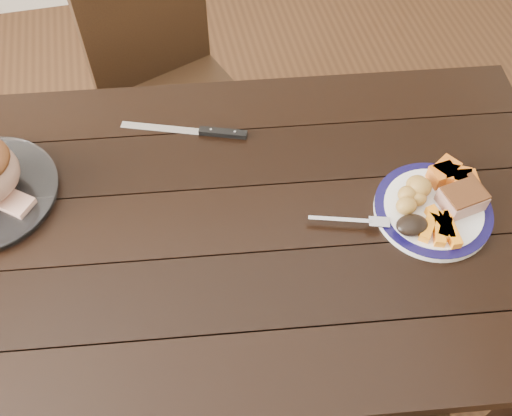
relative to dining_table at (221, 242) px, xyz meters
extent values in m
plane|color=#472B16|center=(0.00, 0.00, -0.66)|extent=(4.00, 4.00, 0.00)
cube|color=black|center=(0.00, 0.00, 0.07)|extent=(1.70, 1.10, 0.04)
cube|color=black|center=(0.76, 0.27, -0.30)|extent=(0.07, 0.07, 0.71)
cube|color=black|center=(-0.02, 0.65, -0.21)|extent=(0.54, 0.54, 0.04)
cube|color=black|center=(-0.09, 0.84, 0.04)|extent=(0.41, 0.18, 0.46)
cube|color=black|center=(0.09, 0.88, -0.44)|extent=(0.04, 0.04, 0.43)
cube|color=black|center=(0.21, 0.54, -0.44)|extent=(0.04, 0.04, 0.43)
cube|color=black|center=(-0.25, 0.76, -0.44)|extent=(0.04, 0.04, 0.43)
cube|color=black|center=(-0.12, 0.42, -0.44)|extent=(0.04, 0.04, 0.43)
cylinder|color=white|center=(0.47, -0.08, 0.10)|extent=(0.26, 0.26, 0.02)
torus|color=#0F0B39|center=(0.47, -0.08, 0.11)|extent=(0.26, 0.26, 0.02)
cube|color=tan|center=(0.53, -0.09, 0.13)|extent=(0.10, 0.09, 0.04)
ellipsoid|color=gold|center=(0.42, -0.05, 0.13)|extent=(0.04, 0.04, 0.04)
ellipsoid|color=gold|center=(0.45, -0.03, 0.13)|extent=(0.05, 0.05, 0.04)
ellipsoid|color=gold|center=(0.45, -0.04, 0.14)|extent=(0.06, 0.05, 0.05)
ellipsoid|color=gold|center=(0.44, -0.06, 0.13)|extent=(0.04, 0.03, 0.03)
ellipsoid|color=gold|center=(0.40, -0.08, 0.13)|extent=(0.05, 0.04, 0.04)
cube|color=orange|center=(0.48, -0.16, 0.12)|extent=(0.02, 0.07, 0.02)
cube|color=orange|center=(0.45, -0.15, 0.12)|extent=(0.04, 0.07, 0.02)
cube|color=orange|center=(0.47, -0.14, 0.12)|extent=(0.03, 0.07, 0.02)
cube|color=orange|center=(0.47, -0.14, 0.12)|extent=(0.06, 0.07, 0.02)
cube|color=orange|center=(0.46, -0.12, 0.12)|extent=(0.04, 0.07, 0.02)
cube|color=orange|center=(0.43, -0.14, 0.12)|extent=(0.06, 0.07, 0.02)
cube|color=orange|center=(0.55, -0.04, 0.13)|extent=(0.06, 0.05, 0.04)
cube|color=orange|center=(0.53, 0.00, 0.13)|extent=(0.07, 0.07, 0.04)
cube|color=orange|center=(0.55, -0.03, 0.13)|extent=(0.07, 0.07, 0.04)
cube|color=orange|center=(0.52, -0.01, 0.13)|extent=(0.06, 0.05, 0.04)
ellipsoid|color=black|center=(0.40, -0.13, 0.13)|extent=(0.07, 0.05, 0.03)
cube|color=silver|center=(0.26, -0.07, 0.11)|extent=(0.14, 0.05, 0.00)
cube|color=silver|center=(0.34, -0.09, 0.11)|extent=(0.05, 0.04, 0.00)
cube|color=tan|center=(-0.43, 0.12, 0.12)|extent=(0.09, 0.09, 0.02)
cube|color=silver|center=(-0.09, 0.31, 0.09)|extent=(0.20, 0.09, 0.00)
cube|color=black|center=(0.06, 0.25, 0.10)|extent=(0.12, 0.06, 0.01)
camera|label=1|loc=(-0.07, -0.71, 1.15)|focal=40.00mm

